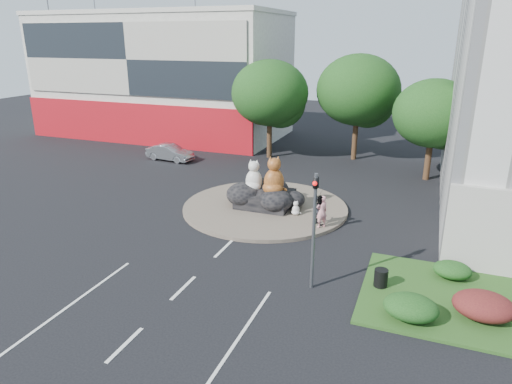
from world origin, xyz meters
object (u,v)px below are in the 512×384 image
Objects in this scene: cat_tabby at (274,175)px; parked_car at (170,152)px; kitten_calico at (241,199)px; cat_white at (254,175)px; pedestrian_dark at (320,210)px; pedestrian_pink at (322,212)px; litter_bin at (381,278)px; kitten_white at (296,208)px.

parked_car is at bearing 114.62° from cat_tabby.
kitten_calico is 0.25× the size of parked_car.
cat_white is 0.47× the size of parked_car.
parked_car is (-15.25, 9.49, -0.32)m from pedestrian_dark.
pedestrian_pink is 18.39m from parked_car.
kitten_calico is (-1.90, -0.65, -1.54)m from cat_tabby.
kitten_calico is 5.11m from pedestrian_dark.
litter_bin is (19.20, -14.96, -0.18)m from parked_car.
cat_white is at bearing 22.28° from pedestrian_dark.
cat_tabby is 0.56× the size of parked_car.
cat_white is at bearing 143.11° from cat_tabby.
cat_tabby is at bearing -118.26° from parked_car.
pedestrian_pink is at bearing -10.79° from kitten_calico.
kitten_calico is at bearing -130.28° from cat_white.
cat_white reaches higher than pedestrian_pink.
pedestrian_pink reaches higher than kitten_white.
cat_tabby is 14.64m from parked_car.
cat_white is at bearing 140.26° from litter_bin.
kitten_calico is 13.43m from parked_car.
pedestrian_pink is at bearing 157.69° from pedestrian_dark.
kitten_white is (3.45, 0.07, -0.09)m from kitten_calico.
pedestrian_dark reaches higher than kitten_calico.
litter_bin is (3.73, -5.03, -0.61)m from pedestrian_pink.
cat_tabby is (1.33, -0.12, 0.18)m from cat_white.
kitten_calico is 1.36× the size of litter_bin.
pedestrian_dark is 6.76m from litter_bin.
cat_white reaches higher than kitten_calico.
cat_tabby is at bearing -73.65° from pedestrian_pink.
kitten_white is 0.21× the size of parked_car.
cat_white is 4.85m from pedestrian_dark.
pedestrian_dark is at bearing -108.32° from pedestrian_pink.
pedestrian_pink is at bearing -60.54° from cat_tabby.
pedestrian_pink is 1.13× the size of pedestrian_dark.
cat_tabby reaches higher than parked_car.
pedestrian_dark is (1.59, -0.83, 0.37)m from kitten_white.
pedestrian_dark is at bearing -6.50° from kitten_calico.
cat_white reaches higher than litter_bin.
pedestrian_pink reaches higher than pedestrian_dark.
litter_bin is at bearing -92.76° from kitten_white.
cat_white is 2.59× the size of litter_bin.
kitten_white is at bearing -79.84° from pedestrian_pink.
parked_car is at bearing 139.84° from cat_white.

